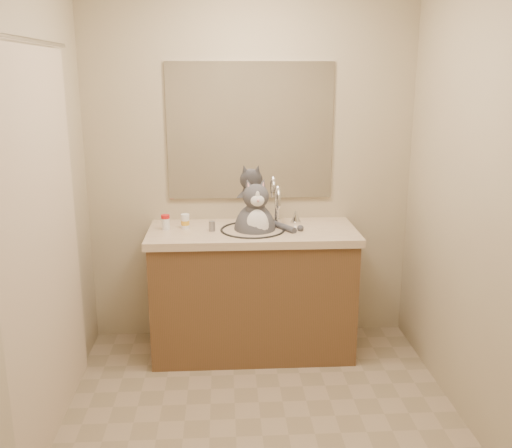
{
  "coord_description": "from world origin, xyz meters",
  "views": [
    {
      "loc": [
        -0.19,
        -2.57,
        1.83
      ],
      "look_at": [
        0.0,
        0.65,
        0.97
      ],
      "focal_mm": 40.0,
      "sensor_mm": 36.0,
      "label": 1
    }
  ],
  "objects": [
    {
      "name": "vanity",
      "position": [
        0.0,
        0.96,
        0.44
      ],
      "size": [
        1.34,
        0.59,
        1.12
      ],
      "color": "brown",
      "rests_on": "ground"
    },
    {
      "name": "shower_curtain",
      "position": [
        -1.05,
        0.1,
        1.03
      ],
      "size": [
        0.02,
        1.3,
        1.93
      ],
      "color": "beige",
      "rests_on": "ground"
    },
    {
      "name": "room",
      "position": [
        0.0,
        0.0,
        1.2
      ],
      "size": [
        2.22,
        2.52,
        2.42
      ],
      "color": "gray",
      "rests_on": "ground"
    },
    {
      "name": "pill_bottle_redcap",
      "position": [
        -0.56,
        0.99,
        0.9
      ],
      "size": [
        0.07,
        0.07,
        0.1
      ],
      "rotation": [
        0.0,
        0.0,
        -0.26
      ],
      "color": "white",
      "rests_on": "vanity"
    },
    {
      "name": "pill_bottle_orange",
      "position": [
        -0.43,
        1.01,
        0.9
      ],
      "size": [
        0.07,
        0.07,
        0.09
      ],
      "rotation": [
        0.0,
        0.0,
        0.35
      ],
      "color": "white",
      "rests_on": "vanity"
    },
    {
      "name": "grey_canister",
      "position": [
        -0.26,
        0.94,
        0.88
      ],
      "size": [
        0.04,
        0.04,
        0.06
      ],
      "rotation": [
        0.0,
        0.0,
        -0.06
      ],
      "color": "slate",
      "rests_on": "vanity"
    },
    {
      "name": "mirror",
      "position": [
        0.0,
        1.24,
        1.45
      ],
      "size": [
        1.1,
        0.02,
        0.9
      ],
      "primitive_type": "cube",
      "color": "white",
      "rests_on": "room"
    },
    {
      "name": "cat",
      "position": [
        0.02,
        0.96,
        0.87
      ],
      "size": [
        0.41,
        0.32,
        0.54
      ],
      "rotation": [
        0.0,
        0.0,
        0.1
      ],
      "color": "#434348",
      "rests_on": "vanity"
    }
  ]
}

